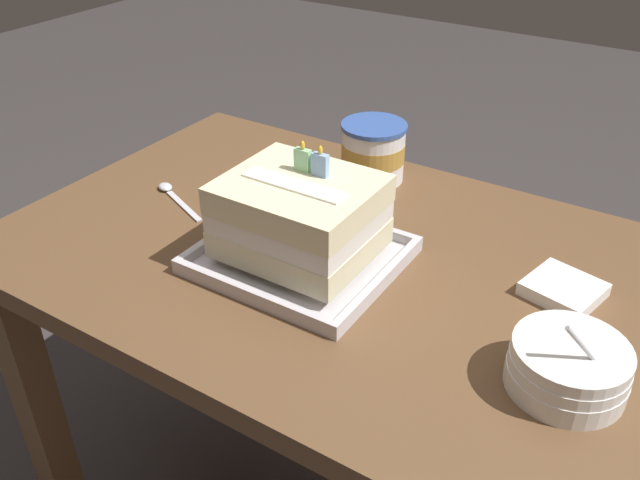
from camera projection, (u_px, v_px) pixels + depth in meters
name	position (u px, v px, depth m)	size (l,w,h in m)	color
dining_table	(338.00, 310.00, 1.11)	(1.07, 0.69, 0.73)	brown
foil_tray	(301.00, 258.00, 1.02)	(0.29, 0.26, 0.02)	silver
birthday_cake	(300.00, 216.00, 0.99)	(0.21, 0.19, 0.16)	beige
bowl_stack	(568.00, 367.00, 0.79)	(0.14, 0.14, 0.11)	white
ice_cream_tub	(373.00, 152.00, 1.23)	(0.12, 0.12, 0.11)	white
serving_spoon_near_tray	(171.00, 193.00, 1.21)	(0.15, 0.08, 0.01)	silver
napkin_pile	(563.00, 289.00, 0.95)	(0.11, 0.11, 0.02)	white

